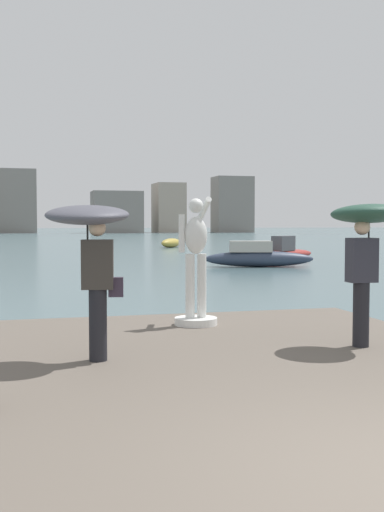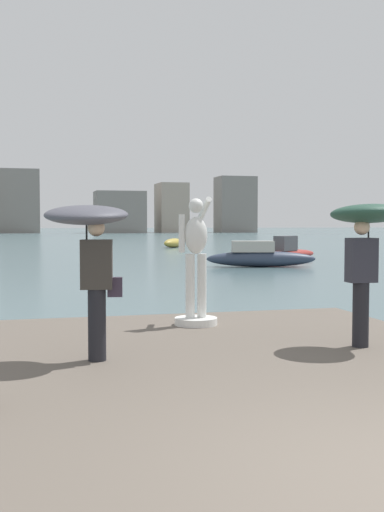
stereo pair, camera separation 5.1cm
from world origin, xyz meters
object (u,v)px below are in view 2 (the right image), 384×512
at_px(boat_far, 288,252).
at_px(boat_rightward, 260,257).
at_px(statue_white_figure, 196,271).
at_px(onlooker_left, 90,237).
at_px(onlooker_right, 367,232).
at_px(boat_mid, 174,243).

height_order(boat_far, boat_rightward, boat_far).
xyz_separation_m(statue_white_figure, onlooker_left, (-1.94, -2.28, 0.62)).
bearing_deg(onlooker_right, boat_rightward, 73.25).
bearing_deg(onlooker_right, statue_white_figure, 127.31).
xyz_separation_m(statue_white_figure, onlooker_right, (1.78, -2.33, 0.67)).
bearing_deg(boat_mid, onlooker_left, -104.17).
relative_size(boat_far, boat_rightward, 0.91).
bearing_deg(boat_rightward, boat_far, 54.05).
height_order(onlooker_left, boat_far, onlooker_left).
height_order(statue_white_figure, boat_rightward, statue_white_figure).
height_order(statue_white_figure, onlooker_left, statue_white_figure).
bearing_deg(onlooker_left, statue_white_figure, 49.67).
height_order(statue_white_figure, onlooker_right, statue_white_figure).
distance_m(statue_white_figure, onlooker_left, 3.06).
height_order(onlooker_left, onlooker_right, onlooker_right).
bearing_deg(onlooker_left, boat_mid, 75.83).
distance_m(onlooker_left, boat_mid, 45.46).
distance_m(boat_far, boat_rightward, 6.07).
bearing_deg(boat_rightward, onlooker_left, -115.87).
relative_size(onlooker_left, boat_mid, 0.57).
distance_m(onlooker_left, boat_far, 28.56).
bearing_deg(statue_white_figure, onlooker_left, -130.33).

